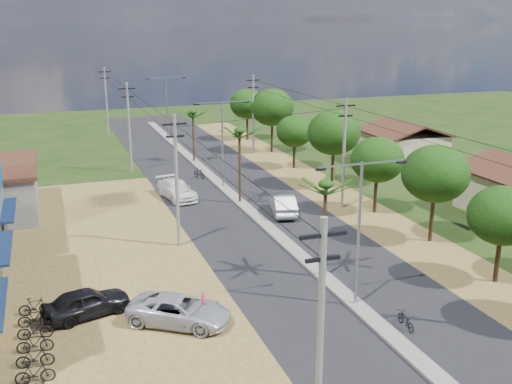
% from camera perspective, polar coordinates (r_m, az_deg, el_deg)
% --- Properties ---
extents(ground, '(160.00, 160.00, 0.00)m').
position_cam_1_polar(ground, '(33.32, 9.41, -10.67)').
color(ground, black).
rests_on(ground, ground).
extents(road, '(12.00, 110.00, 0.04)m').
position_cam_1_polar(road, '(45.93, 0.40, -2.79)').
color(road, black).
rests_on(road, ground).
extents(median, '(1.00, 90.00, 0.18)m').
position_cam_1_polar(median, '(48.60, -0.80, -1.64)').
color(median, '#605E56').
rests_on(median, ground).
extents(dirt_lot_west, '(18.00, 46.00, 0.04)m').
position_cam_1_polar(dirt_lot_west, '(36.96, -18.28, -8.49)').
color(dirt_lot_west, brown).
rests_on(dirt_lot_west, ground).
extents(dirt_shoulder_east, '(5.00, 90.00, 0.03)m').
position_cam_1_polar(dirt_shoulder_east, '(49.35, 9.73, -1.69)').
color(dirt_shoulder_east, brown).
rests_on(dirt_shoulder_east, ground).
extents(house_east_far, '(7.60, 7.50, 4.60)m').
position_cam_1_polar(house_east_far, '(65.89, 13.88, 4.68)').
color(house_east_far, tan).
rests_on(house_east_far, ground).
extents(tree_east_b, '(4.00, 4.00, 5.83)m').
position_cam_1_polar(tree_east_b, '(36.98, 22.45, -2.09)').
color(tree_east_b, black).
rests_on(tree_east_b, ground).
extents(tree_east_c, '(4.60, 4.60, 6.83)m').
position_cam_1_polar(tree_east_c, '(42.22, 16.72, 1.67)').
color(tree_east_c, black).
rests_on(tree_east_c, ground).
extents(tree_east_d, '(4.20, 4.20, 6.13)m').
position_cam_1_polar(tree_east_d, '(47.83, 11.49, 3.02)').
color(tree_east_d, black).
rests_on(tree_east_d, ground).
extents(tree_east_e, '(4.80, 4.80, 7.14)m').
position_cam_1_polar(tree_east_e, '(54.62, 7.42, 5.62)').
color(tree_east_e, black).
rests_on(tree_east_e, ground).
extents(tree_east_f, '(3.80, 3.80, 5.52)m').
position_cam_1_polar(tree_east_f, '(61.79, 3.70, 5.80)').
color(tree_east_f, black).
rests_on(tree_east_f, ground).
extents(tree_east_g, '(5.00, 5.00, 7.38)m').
position_cam_1_polar(tree_east_g, '(69.12, 1.55, 8.05)').
color(tree_east_g, black).
rests_on(tree_east_g, ground).
extents(tree_east_h, '(4.40, 4.40, 6.52)m').
position_cam_1_polar(tree_east_h, '(76.55, -0.84, 8.38)').
color(tree_east_h, black).
rests_on(tree_east_h, ground).
extents(palm_median_near, '(2.00, 2.00, 6.15)m').
position_cam_1_polar(palm_median_near, '(34.63, 6.65, 0.32)').
color(palm_median_near, black).
rests_on(palm_median_near, ground).
extents(palm_median_mid, '(2.00, 2.00, 6.55)m').
position_cam_1_polar(palm_median_mid, '(49.02, -1.59, 5.52)').
color(palm_median_mid, black).
rests_on(palm_median_mid, ground).
extents(palm_median_far, '(2.00, 2.00, 5.85)m').
position_cam_1_polar(palm_median_far, '(64.33, -6.04, 7.39)').
color(palm_median_far, black).
rests_on(palm_median_far, ground).
extents(streetlight_near, '(5.10, 0.18, 8.00)m').
position_cam_1_polar(streetlight_near, '(31.48, 9.80, -2.85)').
color(streetlight_near, gray).
rests_on(streetlight_near, ground).
extents(streetlight_mid, '(5.10, 0.18, 8.00)m').
position_cam_1_polar(streetlight_mid, '(53.92, -3.23, 5.26)').
color(streetlight_mid, gray).
rests_on(streetlight_mid, ground).
extents(streetlight_far, '(5.10, 0.18, 8.00)m').
position_cam_1_polar(streetlight_far, '(77.94, -8.51, 8.46)').
color(streetlight_far, gray).
rests_on(streetlight_far, ground).
extents(utility_pole_w_a, '(1.60, 0.24, 9.00)m').
position_cam_1_polar(utility_pole_w_a, '(20.38, 6.12, -13.77)').
color(utility_pole_w_a, '#605E56').
rests_on(utility_pole_w_a, ground).
extents(utility_pole_w_b, '(1.60, 0.24, 9.00)m').
position_cam_1_polar(utility_pole_w_b, '(39.95, -7.57, 1.27)').
color(utility_pole_w_b, '#605E56').
rests_on(utility_pole_w_b, ground).
extents(utility_pole_w_c, '(1.60, 0.24, 9.00)m').
position_cam_1_polar(utility_pole_w_c, '(61.20, -11.99, 6.21)').
color(utility_pole_w_c, '#605E56').
rests_on(utility_pole_w_c, ground).
extents(utility_pole_w_d, '(1.60, 0.24, 9.00)m').
position_cam_1_polar(utility_pole_w_d, '(81.85, -14.07, 8.49)').
color(utility_pole_w_d, '#605E56').
rests_on(utility_pole_w_d, ground).
extents(utility_pole_e_b, '(1.60, 0.24, 9.00)m').
position_cam_1_polar(utility_pole_e_b, '(48.51, 8.38, 3.87)').
color(utility_pole_e_b, '#605E56').
rests_on(utility_pole_e_b, ground).
extents(utility_pole_e_c, '(1.60, 0.24, 9.00)m').
position_cam_1_polar(utility_pole_e_c, '(68.40, -0.27, 7.56)').
color(utility_pole_e_c, '#605E56').
rests_on(utility_pole_e_c, ground).
extents(car_silver_mid, '(2.79, 5.09, 1.59)m').
position_cam_1_polar(car_silver_mid, '(47.44, 2.59, -1.21)').
color(car_silver_mid, '#ACADB4').
rests_on(car_silver_mid, ground).
extents(car_white_far, '(3.06, 5.64, 1.55)m').
position_cam_1_polar(car_white_far, '(51.96, -7.57, 0.19)').
color(car_white_far, silver).
rests_on(car_white_far, ground).
extents(car_parked_silver, '(5.70, 4.93, 1.46)m').
position_cam_1_polar(car_parked_silver, '(31.02, -7.30, -11.18)').
color(car_parked_silver, '#ACADB4').
rests_on(car_parked_silver, ground).
extents(car_parked_dark, '(4.79, 2.98, 1.52)m').
position_cam_1_polar(car_parked_dark, '(32.70, -15.81, -10.14)').
color(car_parked_dark, black).
rests_on(car_parked_dark, ground).
extents(moto_rider_east, '(0.67, 1.60, 0.82)m').
position_cam_1_polar(moto_rider_east, '(31.46, 14.07, -11.82)').
color(moto_rider_east, black).
rests_on(moto_rider_east, ground).
extents(moto_rider_west_a, '(1.21, 1.81, 0.90)m').
position_cam_1_polar(moto_rider_west_a, '(51.57, -7.10, -0.30)').
color(moto_rider_west_a, black).
rests_on(moto_rider_west_a, ground).
extents(moto_rider_west_b, '(1.09, 1.76, 1.02)m').
position_cam_1_polar(moto_rider_west_b, '(58.39, -5.43, 1.76)').
color(moto_rider_west_b, black).
rests_on(moto_rider_west_b, ground).
extents(roadside_sign, '(0.31, 1.35, 1.13)m').
position_cam_1_polar(roadside_sign, '(31.64, -4.98, -10.88)').
color(roadside_sign, '#BD1139').
rests_on(roadside_sign, ground).
extents(parked_scooter_row, '(1.70, 12.30, 1.00)m').
position_cam_1_polar(parked_scooter_row, '(28.58, -20.31, -15.21)').
color(parked_scooter_row, black).
rests_on(parked_scooter_row, ground).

